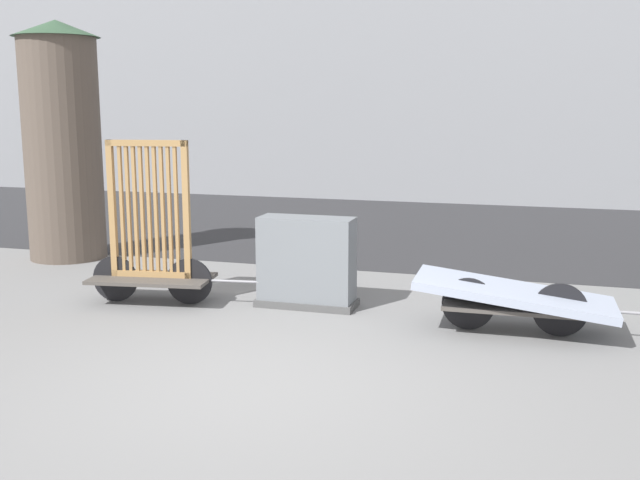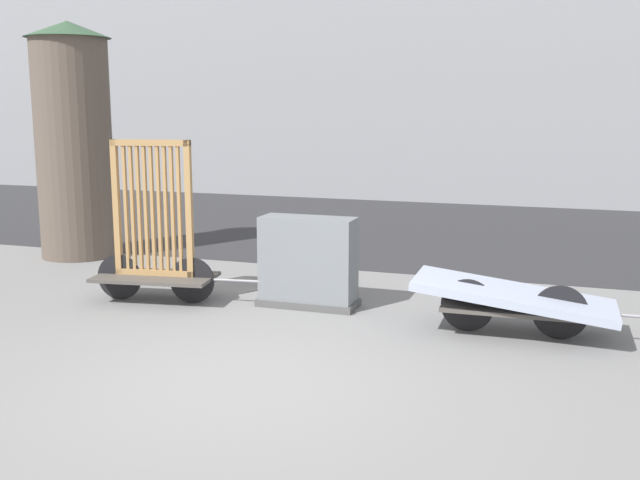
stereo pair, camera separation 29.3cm
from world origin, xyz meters
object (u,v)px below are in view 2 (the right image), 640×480
Objects in this scene: bike_cart_with_bedframe at (155,247)px; utility_cabinet at (308,266)px; advertising_column at (74,139)px; bike_cart_with_mattress at (514,299)px.

utility_cabinet is (1.77, 0.37, -0.18)m from bike_cart_with_bedframe.
utility_cabinet is at bearing 3.62° from bike_cart_with_bedframe.
bike_cart_with_mattress is at bearing -16.74° from advertising_column.
utility_cabinet is at bearing -20.66° from advertising_column.
bike_cart_with_mattress is 2.35m from utility_cabinet.
utility_cabinet is 4.77m from advertising_column.
advertising_column is at bearing 161.86° from bike_cart_with_mattress.
utility_cabinet is 0.33× the size of advertising_column.
bike_cart_with_bedframe is at bearing 178.59° from bike_cart_with_mattress.
bike_cart_with_bedframe is at bearing -168.21° from utility_cabinet.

